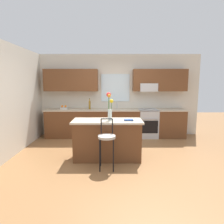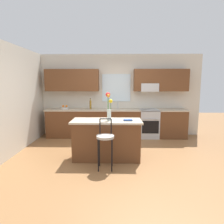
# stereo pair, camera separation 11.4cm
# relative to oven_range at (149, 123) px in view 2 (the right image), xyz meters

# --- Properties ---
(ground_plane) EXTENTS (14.00, 14.00, 0.00)m
(ground_plane) POSITION_rel_oven_range_xyz_m (-1.07, -1.68, -0.46)
(ground_plane) COLOR olive
(wall_left) EXTENTS (0.12, 4.60, 2.70)m
(wall_left) POSITION_rel_oven_range_xyz_m (-3.63, -1.38, 0.89)
(wall_left) COLOR beige
(wall_left) RESTS_ON ground
(back_wall_assembly) EXTENTS (5.60, 0.50, 2.70)m
(back_wall_assembly) POSITION_rel_oven_range_xyz_m (-1.05, 0.31, 1.05)
(back_wall_assembly) COLOR beige
(back_wall_assembly) RESTS_ON ground
(counter_run) EXTENTS (4.56, 0.64, 0.92)m
(counter_run) POSITION_rel_oven_range_xyz_m (-1.07, 0.02, 0.01)
(counter_run) COLOR brown
(counter_run) RESTS_ON ground
(sink_faucet) EXTENTS (0.02, 0.13, 0.23)m
(sink_faucet) POSITION_rel_oven_range_xyz_m (-1.01, 0.17, 0.60)
(sink_faucet) COLOR #B7BABC
(sink_faucet) RESTS_ON counter_run
(oven_range) EXTENTS (0.60, 0.64, 0.92)m
(oven_range) POSITION_rel_oven_range_xyz_m (0.00, 0.00, 0.00)
(oven_range) COLOR #B7BABC
(oven_range) RESTS_ON ground
(kitchen_island) EXTENTS (1.60, 0.68, 0.92)m
(kitchen_island) POSITION_rel_oven_range_xyz_m (-1.29, -1.85, 0.00)
(kitchen_island) COLOR brown
(kitchen_island) RESTS_ON ground
(bar_stool_near) EXTENTS (0.36, 0.36, 1.04)m
(bar_stool_near) POSITION_rel_oven_range_xyz_m (-1.29, -2.40, 0.18)
(bar_stool_near) COLOR black
(bar_stool_near) RESTS_ON ground
(flower_vase) EXTENTS (0.16, 0.17, 0.64)m
(flower_vase) POSITION_rel_oven_range_xyz_m (-1.23, -1.89, 0.80)
(flower_vase) COLOR silver
(flower_vase) RESTS_ON kitchen_island
(cookbook) EXTENTS (0.20, 0.15, 0.03)m
(cookbook) POSITION_rel_oven_range_xyz_m (-0.80, -1.90, 0.48)
(cookbook) COLOR navy
(cookbook) RESTS_ON kitchen_island
(fruit_bowl_oranges) EXTENTS (0.24, 0.24, 0.13)m
(fruit_bowl_oranges) POSITION_rel_oven_range_xyz_m (-2.74, 0.02, 0.50)
(fruit_bowl_oranges) COLOR silver
(fruit_bowl_oranges) RESTS_ON counter_run
(bottle_olive_oil) EXTENTS (0.06, 0.06, 0.36)m
(bottle_olive_oil) POSITION_rel_oven_range_xyz_m (-1.90, 0.02, 0.61)
(bottle_olive_oil) COLOR olive
(bottle_olive_oil) RESTS_ON counter_run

